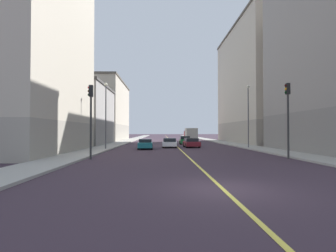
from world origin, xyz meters
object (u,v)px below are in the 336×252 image
Objects in this scene: car_maroon at (191,143)px; street_lamp_left_near at (248,110)px; street_lamp_right_near at (106,109)px; car_white at (170,143)px; box_truck at (191,134)px; building_right_distant at (104,111)px; building_left_mid at (256,85)px; building_right_midblock at (79,115)px; traffic_light_left_near at (288,110)px; traffic_light_right_near at (91,111)px; car_teal at (145,144)px; building_right_corner at (28,33)px; car_green at (185,140)px.

street_lamp_left_near is at bearing -22.64° from car_maroon.
street_lamp_left_near reaches higher than street_lamp_right_near.
box_truck is (5.38, 22.39, 0.92)m from car_white.
building_left_mid is at bearing -23.74° from building_right_distant.
car_maroon is at bearing -23.87° from building_right_midblock.
box_truck is (-3.50, 37.76, -2.36)m from traffic_light_left_near.
traffic_light_right_near is 13.18m from car_teal.
car_teal is (11.59, 6.08, -11.56)m from building_right_corner.
car_teal is at bearing 134.39° from traffic_light_left_near.
building_left_mid is 28.32m from car_teal.
street_lamp_left_near is (1.02, 12.65, 0.99)m from traffic_light_left_near.
traffic_light_right_near is at bearing -107.76° from box_truck.
building_right_corner reaches higher than traffic_light_right_near.
traffic_light_right_near is 1.36× the size of car_green.
building_left_mid is 17.16m from box_truck.
building_left_mid reaches higher than car_teal.
building_right_distant is at bearing 164.71° from box_truck.
traffic_light_right_near is (-23.65, -29.34, -7.25)m from building_left_mid.
car_maroon is (10.67, 5.01, -4.17)m from street_lamp_right_near.
car_white is at bearing -140.49° from building_left_mid.
street_lamp_right_near is at bearing -127.63° from car_green.
box_truck is (-4.52, 25.12, -3.35)m from street_lamp_left_near.
street_lamp_right_near is (7.03, 4.32, -7.38)m from building_right_corner.
building_right_distant reaches higher than car_teal.
building_right_midblock is 1.88× the size of street_lamp_left_near.
building_left_mid is 3.23× the size of street_lamp_left_near.
car_green reaches higher than car_maroon.
building_right_midblock is at bearing -169.33° from building_left_mid.
building_right_corner reaches higher than car_white.
car_white is at bearing 120.04° from traffic_light_left_near.
building_right_corner is at bearing -152.19° from car_maroon.
car_white is at bearing -176.73° from car_maroon.
building_right_distant is 33.55m from street_lamp_right_near.
building_right_midblock is 33.24m from traffic_light_left_near.
building_right_midblock is at bearing 136.27° from car_teal.
traffic_light_left_near reaches higher than car_green.
car_white is at bearing -28.52° from building_right_midblock.
car_maroon is (-13.96, -13.80, -10.39)m from building_left_mid.
traffic_light_left_near is 25.19m from car_green.
car_maroon is at bearing 110.85° from traffic_light_left_near.
building_left_mid is 6.00× the size of car_green.
car_maroon is 0.98× the size of car_teal.
building_right_corner reaches higher than street_lamp_right_near.
car_teal is 26.88m from box_truck.
car_white is (-16.94, -13.97, -10.40)m from building_left_mid.
car_teal is at bearing 21.08° from street_lamp_right_near.
car_green is (6.01, 11.95, 0.04)m from car_teal.
traffic_light_right_near is at bearing -142.73° from street_lamp_left_near.
street_lamp_right_near is 30.39m from box_truck.
building_right_distant is 3.37× the size of box_truck.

